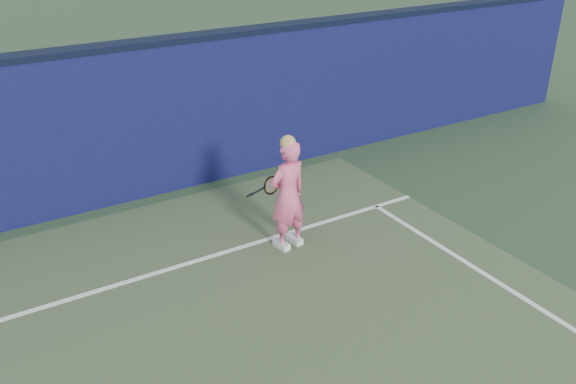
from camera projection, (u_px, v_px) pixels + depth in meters
backstop_wall at (27, 144)px, 9.19m from camera, size 24.00×0.40×2.50m
wall_cap at (10, 59)px, 8.62m from camera, size 24.00×0.42×0.10m
player at (288, 195)px, 8.60m from camera, size 0.65×0.47×1.72m
racket at (270, 186)px, 8.88m from camera, size 0.54×0.12×0.29m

